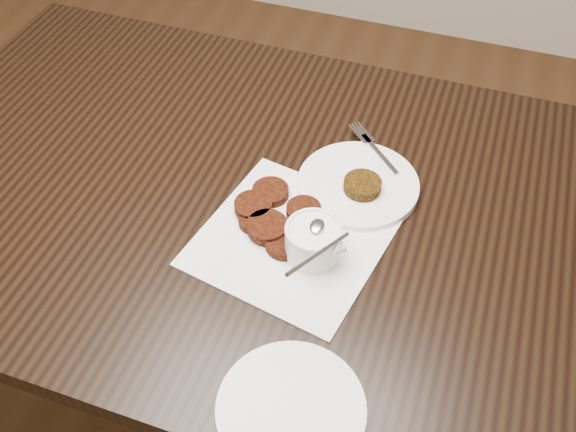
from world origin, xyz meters
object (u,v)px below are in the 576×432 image
object	(u,v)px
table	(255,309)
sauce_ramekin	(314,228)
napkin	(292,239)
plate_with_patty	(358,181)
plate_empty	(291,409)

from	to	relation	value
table	sauce_ramekin	distance (m)	0.48
napkin	plate_with_patty	size ratio (longest dim) A/B	1.33
napkin	plate_empty	distance (m)	0.31
table	plate_empty	xyz separation A→B (m)	(0.21, -0.37, 0.38)
table	sauce_ramekin	xyz separation A→B (m)	(0.16, -0.10, 0.44)
table	sauce_ramekin	world-z (taller)	sauce_ramekin
table	plate_with_patty	xyz separation A→B (m)	(0.19, 0.07, 0.39)
sauce_ramekin	plate_with_patty	xyz separation A→B (m)	(0.03, 0.18, -0.05)
napkin	sauce_ramekin	size ratio (longest dim) A/B	2.30
table	plate_with_patty	distance (m)	0.44
plate_empty	table	bearing A→B (deg)	119.56
plate_with_patty	plate_empty	size ratio (longest dim) A/B	1.07
table	plate_empty	world-z (taller)	plate_empty
table	plate_with_patty	size ratio (longest dim) A/B	6.42
sauce_ramekin	plate_empty	bearing A→B (deg)	-78.43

